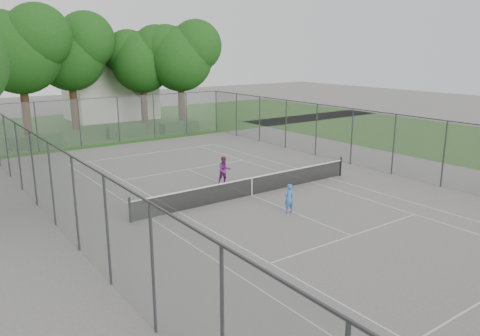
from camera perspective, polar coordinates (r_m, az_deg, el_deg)
ground at (r=23.23m, az=1.45°, el=-3.36°), size 120.00×120.00×0.00m
grass_far at (r=46.15m, az=-18.61°, el=4.77°), size 60.00×20.00×0.00m
grass_right at (r=40.21m, az=27.26°, el=2.61°), size 16.00×40.00×0.00m
court_markings at (r=23.23m, az=1.45°, el=-3.35°), size 11.03×23.83×0.01m
tennis_net at (r=23.08m, az=1.46°, el=-2.15°), size 12.87×0.10×1.10m
perimeter_fence at (r=22.75m, az=1.48°, el=0.98°), size 18.08×34.08×3.52m
tree_far_left at (r=41.50m, az=-25.22°, el=13.28°), size 7.35×6.71×10.57m
tree_far_midleft at (r=44.49m, az=-19.97°, el=13.49°), size 7.15×6.53×10.28m
tree_far_midright at (r=44.90m, az=-11.76°, el=13.11°), size 6.42×5.87×9.24m
tree_far_right at (r=44.08m, az=-7.17°, el=13.68°), size 6.74×6.15×9.68m
hedge_left at (r=37.45m, az=-23.57°, el=2.96°), size 3.62×1.09×0.90m
hedge_mid at (r=39.84m, az=-13.69°, el=4.43°), size 3.17×0.91×1.00m
hedge_right at (r=40.92m, az=-7.44°, el=4.94°), size 3.21×1.18×0.96m
house at (r=50.67m, az=-15.61°, el=10.45°), size 8.18×6.34×10.18m
girl_player at (r=20.74m, az=5.99°, el=-3.71°), size 0.51×0.35×1.33m
woman_player at (r=24.97m, az=-1.92°, el=-0.30°), size 0.84×0.72×1.52m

